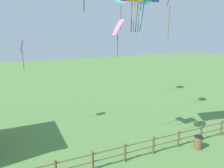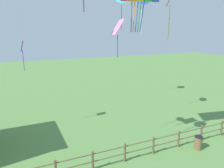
{
  "view_description": "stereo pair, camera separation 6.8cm",
  "coord_description": "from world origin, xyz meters",
  "px_view_note": "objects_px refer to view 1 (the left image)",
  "views": [
    {
      "loc": [
        -6.0,
        -4.85,
        8.21
      ],
      "look_at": [
        0.0,
        8.17,
        4.71
      ],
      "focal_mm": 35.0,
      "sensor_mm": 36.0,
      "label": 1
    },
    {
      "loc": [
        -5.94,
        -4.88,
        8.21
      ],
      "look_at": [
        0.0,
        8.17,
        4.71
      ],
      "focal_mm": 35.0,
      "sensor_mm": 36.0,
      "label": 2
    }
  ],
  "objects_px": {
    "kite_blue_delta": "(141,2)",
    "kite_cyan_delta": "(121,1)",
    "trash_bin": "(198,142)",
    "kite_pink_diamond": "(118,30)",
    "kite_red_diamond": "(170,4)",
    "kite_purple_streamer": "(22,50)"
  },
  "relations": [
    {
      "from": "trash_bin",
      "to": "kite_pink_diamond",
      "type": "relative_size",
      "value": 0.4
    },
    {
      "from": "kite_cyan_delta",
      "to": "kite_blue_delta",
      "type": "bearing_deg",
      "value": -99.64
    },
    {
      "from": "kite_purple_streamer",
      "to": "kite_red_diamond",
      "type": "bearing_deg",
      "value": -32.39
    },
    {
      "from": "trash_bin",
      "to": "kite_purple_streamer",
      "type": "distance_m",
      "value": 14.71
    },
    {
      "from": "kite_pink_diamond",
      "to": "kite_cyan_delta",
      "type": "height_order",
      "value": "kite_cyan_delta"
    },
    {
      "from": "kite_purple_streamer",
      "to": "kite_cyan_delta",
      "type": "relative_size",
      "value": 0.67
    },
    {
      "from": "kite_pink_diamond",
      "to": "kite_red_diamond",
      "type": "relative_size",
      "value": 0.74
    },
    {
      "from": "kite_red_diamond",
      "to": "kite_pink_diamond",
      "type": "bearing_deg",
      "value": 172.25
    },
    {
      "from": "trash_bin",
      "to": "kite_cyan_delta",
      "type": "bearing_deg",
      "value": 90.07
    },
    {
      "from": "kite_red_diamond",
      "to": "kite_cyan_delta",
      "type": "bearing_deg",
      "value": 81.56
    },
    {
      "from": "trash_bin",
      "to": "kite_purple_streamer",
      "type": "relative_size",
      "value": 0.42
    },
    {
      "from": "kite_pink_diamond",
      "to": "kite_cyan_delta",
      "type": "distance_m",
      "value": 11.35
    },
    {
      "from": "trash_bin",
      "to": "kite_red_diamond",
      "type": "relative_size",
      "value": 0.29
    },
    {
      "from": "trash_bin",
      "to": "kite_red_diamond",
      "type": "distance_m",
      "value": 9.8
    },
    {
      "from": "kite_purple_streamer",
      "to": "kite_blue_delta",
      "type": "bearing_deg",
      "value": -8.22
    },
    {
      "from": "kite_red_diamond",
      "to": "kite_blue_delta",
      "type": "height_order",
      "value": "kite_blue_delta"
    },
    {
      "from": "kite_blue_delta",
      "to": "kite_cyan_delta",
      "type": "xyz_separation_m",
      "value": [
        0.97,
        5.71,
        0.74
      ]
    },
    {
      "from": "kite_purple_streamer",
      "to": "kite_pink_diamond",
      "type": "xyz_separation_m",
      "value": [
        5.52,
        -5.32,
        1.49
      ]
    },
    {
      "from": "kite_purple_streamer",
      "to": "kite_blue_delta",
      "type": "height_order",
      "value": "kite_blue_delta"
    },
    {
      "from": "trash_bin",
      "to": "kite_blue_delta",
      "type": "relative_size",
      "value": 0.32
    },
    {
      "from": "kite_red_diamond",
      "to": "kite_blue_delta",
      "type": "relative_size",
      "value": 1.08
    },
    {
      "from": "trash_bin",
      "to": "kite_pink_diamond",
      "type": "height_order",
      "value": "kite_pink_diamond"
    }
  ]
}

